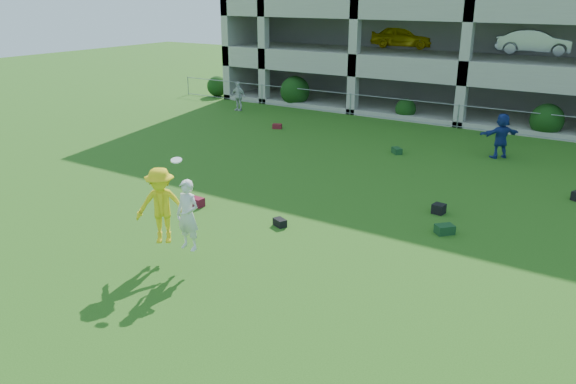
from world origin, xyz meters
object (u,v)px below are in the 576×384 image
Objects in this scene: bystander_b at (238,96)px; parking_garage at (512,0)px; bystander_d at (501,136)px; frisbee_contest at (167,208)px; crate_d at (439,209)px.

parking_garage is at bearing 43.23° from bystander_b.
frisbee_contest is (-4.68, -14.25, 0.52)m from bystander_d.
crate_d is 21.56m from parking_garage.
bystander_b is 0.06× the size of parking_garage.
bystander_d is 7.44m from crate_d.
frisbee_contest is at bearing -124.13° from crate_d.
bystander_d is 0.84× the size of frisbee_contest.
crate_d is at bearing 55.87° from frisbee_contest.
crate_d is at bearing -81.59° from parking_garage.
bystander_d is at bearing -76.81° from parking_garage.
crate_d is at bearing 44.84° from bystander_d.
crate_d is 8.37m from frisbee_contest.
bystander_b is at bearing 147.85° from crate_d.
crate_d is (-0.04, -7.40, -0.77)m from bystander_d.
frisbee_contest reaches higher than crate_d.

